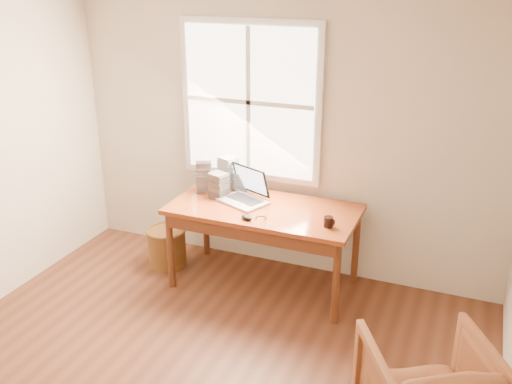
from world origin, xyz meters
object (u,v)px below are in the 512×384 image
at_px(desk, 264,209).
at_px(cd_stack_a, 228,172).
at_px(laptop, 243,185).
at_px(coffee_mug, 328,222).
at_px(wicker_stool, 167,247).

bearing_deg(desk, cd_stack_a, 147.25).
relative_size(laptop, cd_stack_a, 1.51).
relative_size(laptop, coffee_mug, 5.49).
xyz_separation_m(desk, coffee_mug, (0.61, -0.17, 0.06)).
distance_m(desk, cd_stack_a, 0.59).
xyz_separation_m(desk, laptop, (-0.20, 0.02, 0.18)).
height_order(laptop, cd_stack_a, laptop).
bearing_deg(wicker_stool, coffee_mug, -6.20).
bearing_deg(coffee_mug, wicker_stool, -170.73).
bearing_deg(cd_stack_a, laptop, -46.23).
relative_size(wicker_stool, laptop, 0.78).
xyz_separation_m(laptop, cd_stack_a, (-0.27, 0.28, -0.01)).
distance_m(wicker_stool, coffee_mug, 1.72).
xyz_separation_m(wicker_stool, laptop, (0.78, 0.02, 0.74)).
height_order(wicker_stool, cd_stack_a, cd_stack_a).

